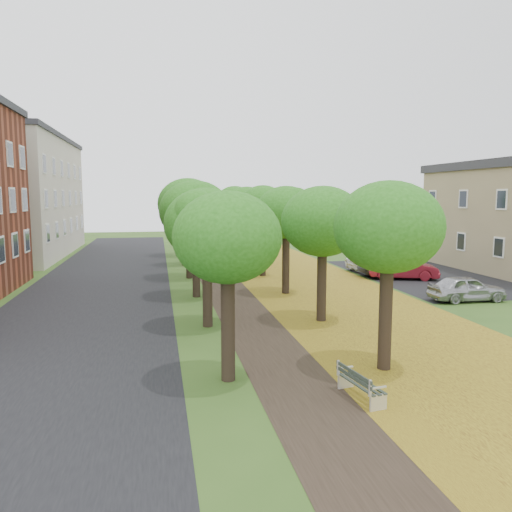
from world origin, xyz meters
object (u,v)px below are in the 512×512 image
bench (359,384)px  car_silver (467,288)px  car_grey (394,266)px  car_white (379,262)px  car_red (403,268)px

bench → car_silver: size_ratio=0.46×
car_grey → car_white: bearing=-0.2°
car_silver → car_grey: 7.88m
bench → car_white: size_ratio=0.39×
car_grey → car_white: car_grey is taller
car_white → bench: bearing=150.7°
car_silver → car_white: bearing=1.1°
car_grey → car_white: (0.00, 2.22, -0.06)m
car_red → car_white: (0.00, 3.44, -0.07)m
car_red → car_white: size_ratio=0.94×
car_red → car_white: 3.44m
bench → car_red: car_red is taller
car_silver → car_red: 6.66m
bench → car_red: size_ratio=0.41×
car_grey → car_white: size_ratio=1.05×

